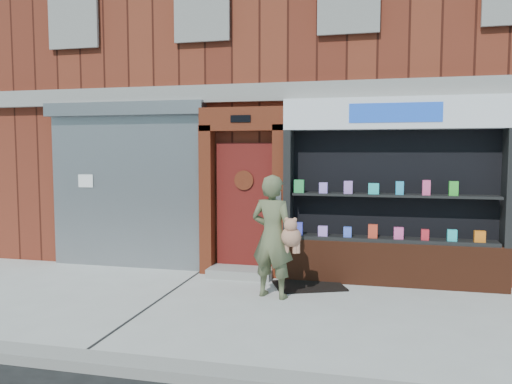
% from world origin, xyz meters
% --- Properties ---
extents(ground, '(80.00, 80.00, 0.00)m').
position_xyz_m(ground, '(0.00, 0.00, 0.00)').
color(ground, '#9E9E99').
rests_on(ground, ground).
extents(curb, '(60.00, 0.30, 0.12)m').
position_xyz_m(curb, '(0.00, -2.15, 0.06)').
color(curb, gray).
rests_on(curb, ground).
extents(building, '(12.00, 8.16, 8.00)m').
position_xyz_m(building, '(-0.00, 5.99, 4.00)').
color(building, '#5B2114').
rests_on(building, ground).
extents(shutter_bay, '(3.10, 0.30, 3.04)m').
position_xyz_m(shutter_bay, '(-3.00, 1.93, 1.72)').
color(shutter_bay, gray).
rests_on(shutter_bay, ground).
extents(red_door_bay, '(1.52, 0.58, 2.90)m').
position_xyz_m(red_door_bay, '(-0.75, 1.86, 1.46)').
color(red_door_bay, '#501C0D').
rests_on(red_door_bay, ground).
extents(pharmacy_bay, '(3.50, 0.41, 3.00)m').
position_xyz_m(pharmacy_bay, '(1.75, 1.81, 1.37)').
color(pharmacy_bay, '#522313').
rests_on(pharmacy_bay, ground).
extents(woman, '(0.81, 0.58, 1.81)m').
position_xyz_m(woman, '(0.03, 0.65, 0.91)').
color(woman, '#575D3D').
rests_on(woman, ground).
extents(doormat, '(1.28, 1.10, 0.03)m').
position_xyz_m(doormat, '(0.47, 1.35, 0.01)').
color(doormat, black).
rests_on(doormat, ground).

